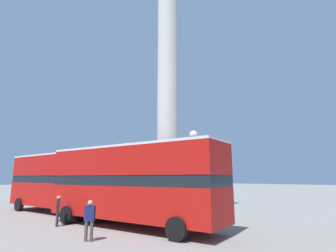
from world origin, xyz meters
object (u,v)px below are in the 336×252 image
(equestrian_statue, at_px, (128,185))
(street_lamp, at_px, (194,166))
(pedestrian_near_lamp, at_px, (58,209))
(pedestrian_by_plinth, at_px, (89,218))
(monument_column, at_px, (168,109))
(bus_b, at_px, (64,180))
(bus_a, at_px, (131,182))

(equestrian_statue, bearing_deg, street_lamp, -52.27)
(pedestrian_near_lamp, height_order, pedestrian_by_plinth, pedestrian_by_plinth)
(monument_column, xyz_separation_m, pedestrian_by_plinth, (1.88, -7.41, -6.62))
(monument_column, height_order, bus_b, monument_column)
(monument_column, distance_m, bus_b, 9.58)
(bus_b, bearing_deg, equestrian_statue, 103.45)
(bus_b, relative_size, pedestrian_by_plinth, 7.00)
(bus_a, xyz_separation_m, pedestrian_near_lamp, (-3.30, -2.35, -1.50))
(monument_column, relative_size, street_lamp, 4.24)
(bus_b, distance_m, pedestrian_by_plinth, 9.97)
(equestrian_statue, relative_size, street_lamp, 1.17)
(bus_b, height_order, equestrian_statue, equestrian_statue)
(pedestrian_by_plinth, bearing_deg, monument_column, 71.31)
(bus_a, xyz_separation_m, bus_b, (-8.09, 0.51, 0.04))
(bus_a, relative_size, street_lamp, 2.05)
(bus_a, bearing_deg, equestrian_statue, 133.75)
(bus_b, xyz_separation_m, street_lamp, (10.48, 2.12, 0.83))
(bus_a, distance_m, pedestrian_by_plinth, 3.70)
(pedestrian_by_plinth, bearing_deg, equestrian_statue, 100.34)
(pedestrian_near_lamp, relative_size, pedestrian_by_plinth, 0.98)
(bus_a, distance_m, pedestrian_near_lamp, 4.32)
(equestrian_statue, relative_size, pedestrian_by_plinth, 3.78)
(street_lamp, relative_size, pedestrian_near_lamp, 3.29)
(equestrian_statue, bearing_deg, monument_column, -52.62)
(pedestrian_near_lamp, distance_m, pedestrian_by_plinth, 4.41)
(monument_column, distance_m, pedestrian_near_lamp, 9.63)
(equestrian_statue, bearing_deg, bus_b, -99.39)
(monument_column, xyz_separation_m, bus_a, (0.86, -4.18, -5.14))
(street_lamp, xyz_separation_m, pedestrian_by_plinth, (-1.37, -5.86, -2.35))
(bus_b, distance_m, pedestrian_near_lamp, 5.79)
(monument_column, height_order, bus_a, monument_column)
(bus_a, relative_size, pedestrian_by_plinth, 6.57)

